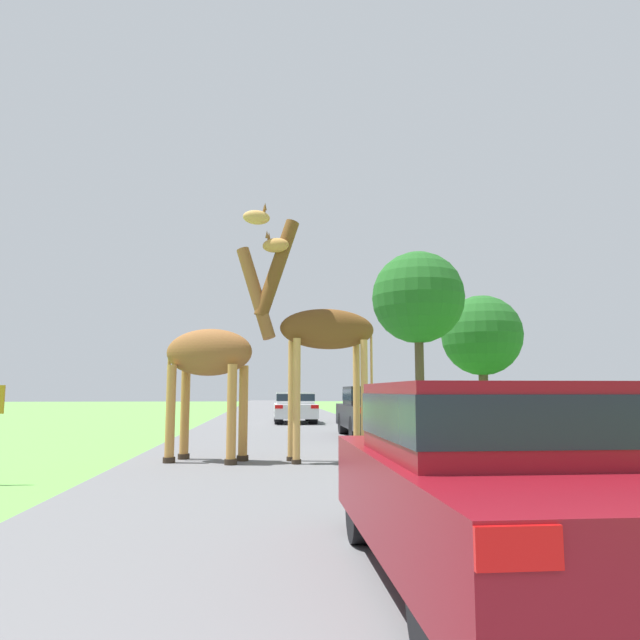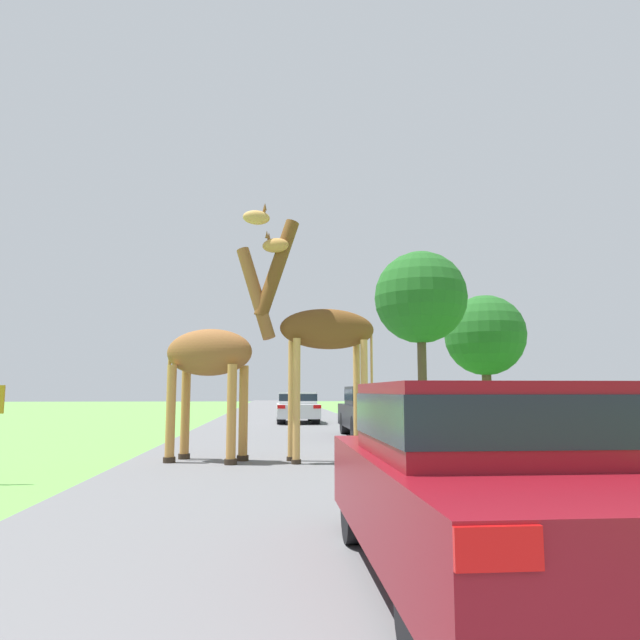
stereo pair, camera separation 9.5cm
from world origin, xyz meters
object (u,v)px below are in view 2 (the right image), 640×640
at_px(giraffe_companion, 214,356).
at_px(tree_right_cluster, 485,336).
at_px(tree_centre_back, 421,298).
at_px(car_queue_left, 373,410).
at_px(car_queue_right, 297,407).
at_px(giraffe_near_road, 320,330).
at_px(car_lead_maroon, 490,478).

distance_m(giraffe_companion, tree_right_cluster, 22.75).
bearing_deg(tree_centre_back, car_queue_left, -116.26).
height_order(car_queue_right, tree_centre_back, tree_centre_back).
bearing_deg(car_queue_right, giraffe_near_road, -90.57).
bearing_deg(car_queue_right, car_queue_left, -76.20).
bearing_deg(giraffe_companion, tree_right_cluster, 163.64).
height_order(car_lead_maroon, tree_centre_back, tree_centre_back).
height_order(giraffe_companion, tree_centre_back, tree_centre_back).
bearing_deg(tree_right_cluster, giraffe_companion, -124.65).
height_order(giraffe_companion, tree_right_cluster, tree_right_cluster).
xyz_separation_m(car_queue_right, car_queue_left, (2.02, -8.24, 0.11)).
relative_size(tree_centre_back, tree_right_cluster, 1.14).
xyz_separation_m(giraffe_near_road, car_queue_left, (2.17, 6.07, -1.84)).
distance_m(giraffe_near_road, tree_right_cluster, 21.67).
bearing_deg(car_queue_left, tree_centre_back, 63.74).
bearing_deg(giraffe_near_road, tree_centre_back, -32.18).
bearing_deg(giraffe_near_road, giraffe_companion, 77.31).
xyz_separation_m(giraffe_near_road, tree_centre_back, (5.58, 12.99, 2.88)).
xyz_separation_m(tree_centre_back, tree_right_cluster, (5.11, 5.78, -1.09)).
relative_size(car_queue_left, tree_centre_back, 0.58).
xyz_separation_m(giraffe_companion, tree_centre_back, (7.76, 12.84, 3.42)).
bearing_deg(giraffe_near_road, car_lead_maroon, 176.20).
xyz_separation_m(giraffe_near_road, tree_right_cluster, (10.69, 18.76, 1.79)).
bearing_deg(car_queue_left, car_lead_maroon, -96.31).
distance_m(car_queue_right, tree_right_cluster, 12.04).
distance_m(giraffe_companion, tree_centre_back, 15.39).
xyz_separation_m(car_lead_maroon, car_queue_right, (-0.53, 21.77, -0.05)).
bearing_deg(giraffe_companion, car_queue_right, -171.02).
bearing_deg(car_queue_left, giraffe_companion, -126.25).
distance_m(giraffe_companion, car_queue_right, 14.43).
relative_size(car_lead_maroon, tree_right_cluster, 0.62).
distance_m(giraffe_companion, car_queue_left, 7.47).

